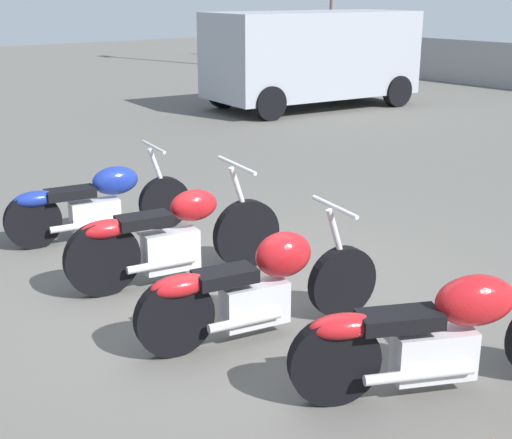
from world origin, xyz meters
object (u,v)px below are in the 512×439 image
Objects in this scene: motorcycle_slot_3 at (442,333)px; parked_van at (312,55)px; motorcycle_slot_1 at (173,237)px; motorcycle_slot_2 at (259,285)px; motorcycle_slot_0 at (97,202)px.

motorcycle_slot_3 is 12.09m from parked_van.
motorcycle_slot_1 is 1.32m from motorcycle_slot_2.
motorcycle_slot_3 is (4.21, 0.34, 0.03)m from motorcycle_slot_0.
motorcycle_slot_1 is 0.42× the size of parked_van.
parked_van is (-6.71, 7.92, 0.74)m from motorcycle_slot_1.
motorcycle_slot_3 is at bearing 15.23° from motorcycle_slot_0.
motorcycle_slot_0 is at bearing -169.76° from motorcycle_slot_2.
motorcycle_slot_1 is 1.02× the size of motorcycle_slot_2.
parked_van reaches higher than motorcycle_slot_2.
parked_van is at bearing 140.79° from motorcycle_slot_1.
motorcycle_slot_1 is 2.71m from motorcycle_slot_3.
parked_van reaches higher than motorcycle_slot_0.
motorcycle_slot_2 is (2.84, -0.08, 0.02)m from motorcycle_slot_0.
motorcycle_slot_1 is at bearing 10.12° from motorcycle_slot_0.
parked_van reaches higher than motorcycle_slot_1.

